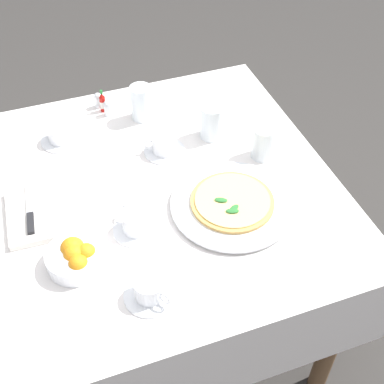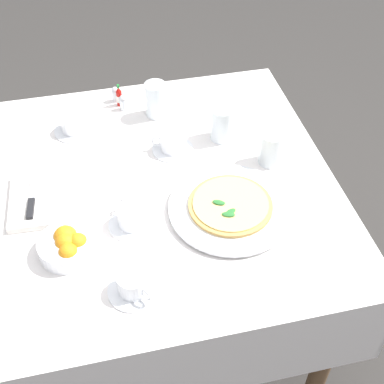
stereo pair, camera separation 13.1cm
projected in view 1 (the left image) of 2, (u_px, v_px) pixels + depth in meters
name	position (u px, v px, depth m)	size (l,w,h in m)	color
ground_plane	(163.00, 319.00, 2.07)	(8.00, 8.00, 0.00)	#33302D
dining_table	(156.00, 218.00, 1.65)	(1.06, 1.06, 0.73)	white
pizza_plate	(232.00, 204.00, 1.49)	(0.35, 0.35, 0.02)	white
pizza	(232.00, 201.00, 1.48)	(0.24, 0.24, 0.02)	tan
coffee_cup_back_corner	(60.00, 134.00, 1.69)	(0.13, 0.13, 0.06)	white
coffee_cup_far_left	(136.00, 223.00, 1.42)	(0.13, 0.13, 0.06)	white
coffee_cup_near_right	(164.00, 145.00, 1.65)	(0.13, 0.13, 0.06)	white
coffee_cup_left_edge	(150.00, 290.00, 1.27)	(0.13, 0.13, 0.06)	white
water_glass_near_left	(141.00, 104.00, 1.76)	(0.07, 0.07, 0.12)	white
water_glass_right_edge	(212.00, 124.00, 1.69)	(0.08, 0.08, 0.12)	white
water_glass_far_right	(263.00, 144.00, 1.62)	(0.07, 0.07, 0.11)	white
napkin_folded	(31.00, 214.00, 1.46)	(0.23, 0.14, 0.02)	white
dinner_knife	(30.00, 210.00, 1.46)	(0.20, 0.04, 0.01)	silver
citrus_bowl	(76.00, 257.00, 1.34)	(0.15, 0.15, 0.07)	white
hot_sauce_bottle	(103.00, 102.00, 1.80)	(0.02, 0.02, 0.08)	#B7140F
salt_shaker	(98.00, 101.00, 1.82)	(0.03, 0.03, 0.06)	white
pepper_shaker	(108.00, 109.00, 1.79)	(0.03, 0.03, 0.06)	white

